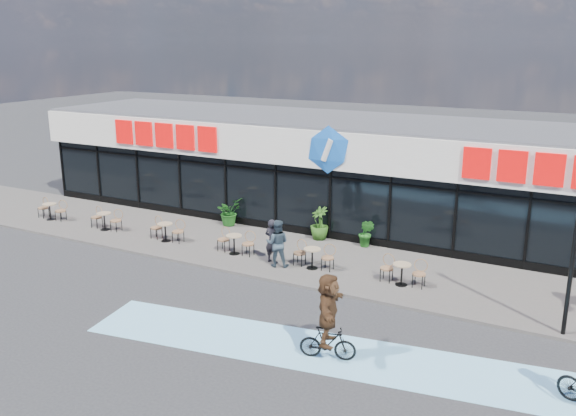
{
  "coord_description": "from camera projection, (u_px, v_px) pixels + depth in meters",
  "views": [
    {
      "loc": [
        9.51,
        -14.75,
        7.94
      ],
      "look_at": [
        -0.08,
        3.5,
        2.22
      ],
      "focal_mm": 38.0,
      "sensor_mm": 36.0,
      "label": 1
    }
  ],
  "objects": [
    {
      "name": "ground",
      "position": [
        238.0,
        304.0,
        18.97
      ],
      "size": [
        120.0,
        120.0,
        0.0
      ],
      "primitive_type": "plane",
      "color": "#28282B",
      "rests_on": "ground"
    },
    {
      "name": "sidewalk",
      "position": [
        302.0,
        258.0,
        22.79
      ],
      "size": [
        44.0,
        5.0,
        0.1
      ],
      "primitive_type": "cube",
      "color": "#514C47",
      "rests_on": "ground"
    },
    {
      "name": "bike_lane",
      "position": [
        337.0,
        354.0,
        15.89
      ],
      "size": [
        14.17,
        4.13,
        0.01
      ],
      "primitive_type": "cube",
      "rotation": [
        0.0,
        0.0,
        0.14
      ],
      "color": "#7CC3EB",
      "rests_on": "ground"
    },
    {
      "name": "building",
      "position": [
        357.0,
        171.0,
        26.81
      ],
      "size": [
        30.6,
        6.57,
        4.75
      ],
      "color": "black",
      "rests_on": "ground"
    },
    {
      "name": "bistro_set_0",
      "position": [
        52.0,
        209.0,
        27.43
      ],
      "size": [
        1.54,
        0.62,
        0.9
      ],
      "color": "tan",
      "rests_on": "sidewalk"
    },
    {
      "name": "bistro_set_1",
      "position": [
        106.0,
        219.0,
        25.96
      ],
      "size": [
        1.54,
        0.62,
        0.9
      ],
      "color": "tan",
      "rests_on": "sidewalk"
    },
    {
      "name": "bistro_set_2",
      "position": [
        167.0,
        230.0,
        24.5
      ],
      "size": [
        1.54,
        0.62,
        0.9
      ],
      "color": "tan",
      "rests_on": "sidewalk"
    },
    {
      "name": "bistro_set_3",
      "position": [
        235.0,
        242.0,
        23.03
      ],
      "size": [
        1.54,
        0.62,
        0.9
      ],
      "color": "tan",
      "rests_on": "sidewalk"
    },
    {
      "name": "bistro_set_4",
      "position": [
        313.0,
        255.0,
        21.57
      ],
      "size": [
        1.54,
        0.62,
        0.9
      ],
      "color": "tan",
      "rests_on": "sidewalk"
    },
    {
      "name": "bistro_set_5",
      "position": [
        403.0,
        271.0,
        20.11
      ],
      "size": [
        1.54,
        0.62,
        0.9
      ],
      "color": "tan",
      "rests_on": "sidewalk"
    },
    {
      "name": "potted_plant_left",
      "position": [
        229.0,
        212.0,
        26.51
      ],
      "size": [
        1.09,
        1.21,
        1.19
      ],
      "primitive_type": "imported",
      "rotation": [
        0.0,
        0.0,
        1.41
      ],
      "color": "#194E16",
      "rests_on": "sidewalk"
    },
    {
      "name": "potted_plant_mid",
      "position": [
        319.0,
        223.0,
        24.62
      ],
      "size": [
        1.01,
        1.01,
        1.34
      ],
      "primitive_type": "imported",
      "rotation": [
        0.0,
        0.0,
        5.8
      ],
      "color": "#244A15",
      "rests_on": "sidewalk"
    },
    {
      "name": "potted_plant_right",
      "position": [
        366.0,
        233.0,
        23.71
      ],
      "size": [
        0.68,
        0.57,
        1.12
      ],
      "primitive_type": "imported",
      "rotation": [
        0.0,
        0.0,
        6.15
      ],
      "color": "#1E5B1A",
      "rests_on": "sidewalk"
    },
    {
      "name": "patron_left",
      "position": [
        272.0,
        241.0,
        21.98
      ],
      "size": [
        0.63,
        0.44,
        1.63
      ],
      "primitive_type": "imported",
      "rotation": [
        0.0,
        0.0,
        3.05
      ],
      "color": "black",
      "rests_on": "sidewalk"
    },
    {
      "name": "patron_right",
      "position": [
        277.0,
        243.0,
        21.61
      ],
      "size": [
        1.01,
        0.9,
        1.72
      ],
      "primitive_type": "imported",
      "rotation": [
        0.0,
        0.0,
        3.49
      ],
      "color": "#303F4B",
      "rests_on": "sidewalk"
    },
    {
      "name": "cyclist_a",
      "position": [
        328.0,
        317.0,
        15.37
      ],
      "size": [
        1.53,
        1.83,
        2.34
      ],
      "color": "black",
      "rests_on": "ground"
    }
  ]
}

